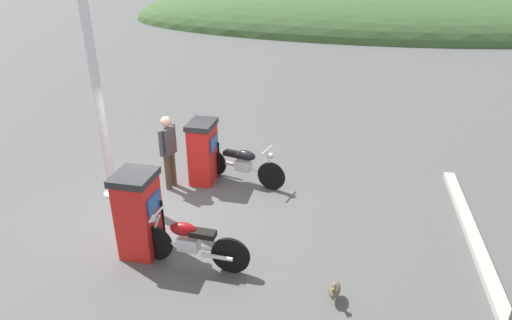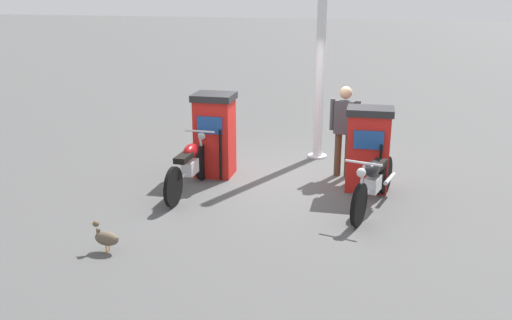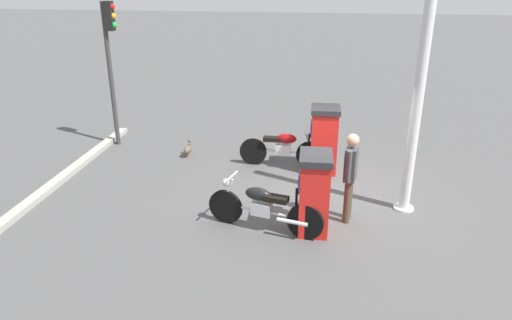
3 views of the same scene
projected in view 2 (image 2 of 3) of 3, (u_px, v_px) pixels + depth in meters
The scene contains 8 objects.
ground_plane at pixel (289, 179), 10.23m from camera, with size 120.00×120.00×0.00m, color #4C4C4C.
fuel_pump_near at pixel (215, 134), 10.25m from camera, with size 0.71×0.79×1.57m.
fuel_pump_far at pixel (368, 149), 9.49m from camera, with size 0.63×0.83×1.48m.
motorcycle_near_pump at pixel (189, 165), 9.48m from camera, with size 2.06×0.56×0.97m.
motorcycle_far_pump at pixel (373, 181), 8.70m from camera, with size 2.17×0.71×0.97m.
attendant_person at pixel (344, 125), 10.11m from camera, with size 0.26×0.58×1.72m.
wandering_duck at pixel (106, 238), 7.33m from camera, with size 0.19×0.43×0.43m.
canopy_support_pole at pixel (321, 46), 10.92m from camera, with size 0.40×0.40×4.80m.
Camera 2 is at (9.43, 2.16, 3.38)m, focal length 38.34 mm.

